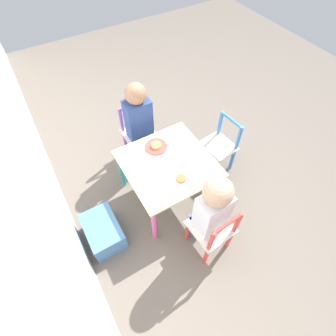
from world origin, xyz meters
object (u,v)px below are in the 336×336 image
kids_table (168,167)px  plate_left (181,179)px  chair_red (213,230)px  chair_purple (138,133)px  plate_right (156,146)px  child_right (139,119)px  child_left (211,208)px  chair_blue (219,146)px  storage_bin (103,232)px

kids_table → plate_left: plate_left is taller
chair_red → chair_purple: same height
plate_left → plate_right: 0.35m
child_right → plate_right: child_right is taller
kids_table → child_left: 0.48m
chair_purple → child_left: 1.02m
chair_red → chair_blue: size_ratio=1.00×
child_left → plate_right: 0.64m
child_left → child_right: child_right is taller
plate_left → chair_red: bearing=-174.5°
plate_right → chair_purple: bearing=-2.0°
kids_table → plate_left: 0.18m
chair_purple → plate_right: size_ratio=3.04×
storage_bin → chair_red: bearing=-124.9°
child_left → chair_blue: bearing=-137.4°
chair_purple → storage_bin: 0.88m
child_left → plate_right: size_ratio=4.58×
plate_left → storage_bin: bearing=81.8°
child_right → child_left: bearing=-87.4°
child_right → plate_left: child_right is taller
kids_table → chair_purple: chair_purple is taller
child_left → plate_left: child_left is taller
kids_table → chair_purple: size_ratio=1.21×
plate_right → storage_bin: (-0.26, 0.60, -0.34)m
kids_table → storage_bin: 0.66m
kids_table → child_left: child_left is taller
storage_bin → child_right: bearing=-47.5°
chair_blue → storage_bin: chair_blue is taller
chair_purple → storage_bin: chair_purple is taller
chair_purple → chair_blue: size_ratio=1.00×
kids_table → chair_red: chair_red is taller
chair_purple → storage_bin: size_ratio=1.53×
plate_right → child_right: bearing=-2.2°
chair_purple → chair_blue: 0.70m
chair_blue → child_right: child_right is taller
chair_red → plate_left: bearing=-88.2°
plate_right → chair_blue: bearing=-103.2°
plate_right → kids_table: bearing=180.0°
child_left → chair_purple: bearing=-92.7°
chair_red → storage_bin: chair_red is taller
chair_red → child_left: (0.06, 0.00, 0.22)m
kids_table → plate_right: size_ratio=3.69×
chair_red → plate_left: size_ratio=3.31×
child_left → plate_left: (0.30, 0.03, -0.03)m
kids_table → chair_red: size_ratio=1.21×
plate_right → chair_red: bearing=-177.2°
kids_table → chair_purple: (0.53, -0.01, -0.12)m
chair_red → storage_bin: (0.44, 0.63, -0.15)m
chair_purple → child_right: (-0.06, 0.00, 0.21)m
kids_table → child_left: bearing=-176.3°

